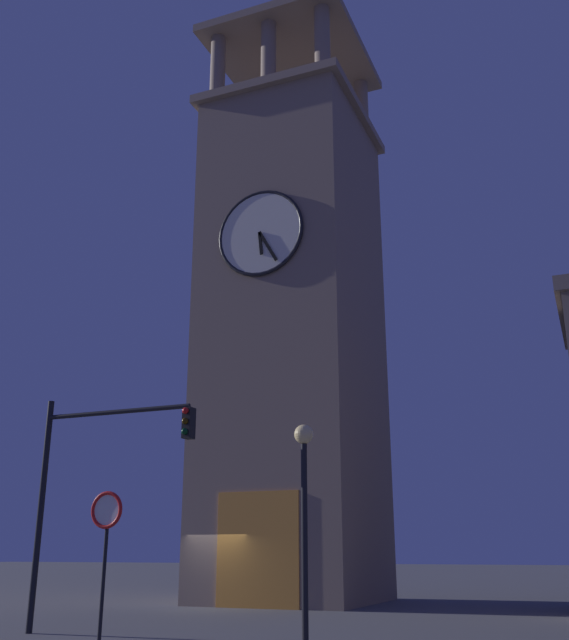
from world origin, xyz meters
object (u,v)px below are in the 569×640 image
at_px(clocktower, 294,328).
at_px(street_lamp, 304,486).
at_px(no_horn_sign, 106,524).
at_px(traffic_signal_near, 90,469).

height_order(clocktower, street_lamp, clocktower).
bearing_deg(clocktower, street_lamp, 112.87).
bearing_deg(no_horn_sign, clocktower, -83.10).
distance_m(street_lamp, no_horn_sign, 4.33).
bearing_deg(no_horn_sign, street_lamp, -148.04).
bearing_deg(clocktower, traffic_signal_near, 88.97).
xyz_separation_m(traffic_signal_near, street_lamp, (-5.67, -0.22, -0.57)).
height_order(traffic_signal_near, no_horn_sign, traffic_signal_near).
relative_size(clocktower, no_horn_sign, 9.15).
distance_m(traffic_signal_near, no_horn_sign, 3.22).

